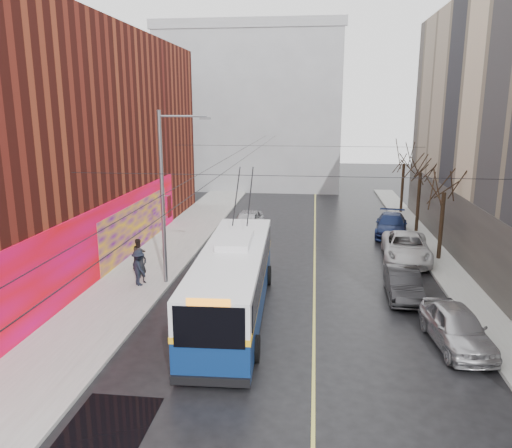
{
  "coord_description": "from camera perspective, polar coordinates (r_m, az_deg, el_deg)",
  "views": [
    {
      "loc": [
        1.33,
        -14.22,
        9.13
      ],
      "look_at": [
        -1.62,
        10.94,
        3.18
      ],
      "focal_mm": 35.0,
      "sensor_mm": 36.0,
      "label": 1
    }
  ],
  "objects": [
    {
      "name": "building_left",
      "position": [
        33.17,
        -25.08,
        8.3
      ],
      "size": [
        12.11,
        36.0,
        14.0
      ],
      "color": "#4F160F",
      "rests_on": "ground"
    },
    {
      "name": "tree_near",
      "position": [
        31.45,
        20.81,
        4.77
      ],
      "size": [
        3.2,
        3.2,
        6.4
      ],
      "color": "black",
      "rests_on": "ground"
    },
    {
      "name": "lane_line",
      "position": [
        29.66,
        6.71,
        -4.8
      ],
      "size": [
        0.12,
        50.0,
        0.01
      ],
      "primitive_type": "cube",
      "color": "#BFB74C",
      "rests_on": "ground"
    },
    {
      "name": "parked_car_c",
      "position": [
        31.67,
        16.77,
        -2.57
      ],
      "size": [
        3.24,
        6.11,
        1.64
      ],
      "primitive_type": "imported",
      "rotation": [
        0.0,
        0.0,
        -0.09
      ],
      "color": "silver",
      "rests_on": "ground"
    },
    {
      "name": "sidewalk_left",
      "position": [
        29.27,
        -12.31,
        -5.12
      ],
      "size": [
        4.0,
        60.0,
        0.15
      ],
      "primitive_type": "cube",
      "color": "gray",
      "rests_on": "ground"
    },
    {
      "name": "pigeons_flying",
      "position": [
        23.82,
        -4.67,
        9.14
      ],
      "size": [
        4.65,
        1.98,
        1.08
      ],
      "color": "slate"
    },
    {
      "name": "parked_car_b",
      "position": [
        25.57,
        16.47,
        -6.57
      ],
      "size": [
        1.67,
        4.38,
        1.43
      ],
      "primitive_type": "imported",
      "rotation": [
        0.0,
        0.0,
        -0.04
      ],
      "color": "black",
      "rests_on": "ground"
    },
    {
      "name": "pedestrian_c",
      "position": [
        26.42,
        -13.26,
        -4.89
      ],
      "size": [
        1.34,
        1.34,
        1.86
      ],
      "primitive_type": "imported",
      "rotation": [
        0.0,
        0.0,
        2.35
      ],
      "color": "black",
      "rests_on": "sidewalk_left"
    },
    {
      "name": "puddle",
      "position": [
        16.35,
        -16.6,
        -21.34
      ],
      "size": [
        2.43,
        3.26,
        0.01
      ],
      "primitive_type": "cube",
      "color": "black",
      "rests_on": "ground"
    },
    {
      "name": "pedestrian_b",
      "position": [
        29.07,
        -13.21,
        -3.33
      ],
      "size": [
        1.03,
        1.08,
        1.75
      ],
      "primitive_type": "imported",
      "rotation": [
        0.0,
        0.0,
        0.97
      ],
      "color": "black",
      "rests_on": "sidewalk_left"
    },
    {
      "name": "parked_car_a",
      "position": [
        21.29,
        21.94,
        -10.87
      ],
      "size": [
        2.34,
        4.8,
        1.58
      ],
      "primitive_type": "imported",
      "rotation": [
        0.0,
        0.0,
        0.11
      ],
      "color": "#AEADB2",
      "rests_on": "ground"
    },
    {
      "name": "streetlight_pole",
      "position": [
        25.7,
        -10.32,
        3.41
      ],
      "size": [
        2.65,
        0.6,
        9.0
      ],
      "color": "slate",
      "rests_on": "ground"
    },
    {
      "name": "building_far",
      "position": [
        59.66,
        -0.38,
        13.11
      ],
      "size": [
        20.5,
        12.1,
        18.0
      ],
      "color": "gray",
      "rests_on": "ground"
    },
    {
      "name": "trolleybus",
      "position": [
        22.22,
        -2.65,
        -6.45
      ],
      "size": [
        3.3,
        12.67,
        5.96
      ],
      "rotation": [
        0.0,
        0.0,
        0.04
      ],
      "color": "navy",
      "rests_on": "ground"
    },
    {
      "name": "following_car",
      "position": [
        37.12,
        -1.01,
        0.27
      ],
      "size": [
        2.37,
        4.93,
        1.63
      ],
      "primitive_type": "imported",
      "rotation": [
        0.0,
        0.0,
        -0.1
      ],
      "color": "#ADAEB2",
      "rests_on": "ground"
    },
    {
      "name": "tree_mid",
      "position": [
        38.2,
        18.37,
        6.73
      ],
      "size": [
        3.2,
        3.2,
        6.68
      ],
      "color": "black",
      "rests_on": "ground"
    },
    {
      "name": "tree_far",
      "position": [
        45.05,
        16.61,
        7.6
      ],
      "size": [
        3.2,
        3.2,
        6.57
      ],
      "color": "black",
      "rests_on": "ground"
    },
    {
      "name": "pedestrian_a",
      "position": [
        26.6,
        -12.97,
        -4.68
      ],
      "size": [
        0.7,
        0.83,
        1.92
      ],
      "primitive_type": "imported",
      "rotation": [
        0.0,
        0.0,
        1.16
      ],
      "color": "black",
      "rests_on": "sidewalk_left"
    },
    {
      "name": "parked_car_d",
      "position": [
        37.54,
        15.2,
        -0.11
      ],
      "size": [
        3.0,
        5.64,
        1.56
      ],
      "primitive_type": "imported",
      "rotation": [
        0.0,
        0.0,
        -0.16
      ],
      "color": "#16234F",
      "rests_on": "ground"
    },
    {
      "name": "catenary_wires",
      "position": [
        29.39,
        -0.92,
        7.59
      ],
      "size": [
        18.0,
        60.0,
        0.22
      ],
      "color": "black"
    },
    {
      "name": "sidewalk_right",
      "position": [
        28.78,
        21.89,
        -6.12
      ],
      "size": [
        2.0,
        60.0,
        0.15
      ],
      "primitive_type": "cube",
      "color": "gray",
      "rests_on": "ground"
    },
    {
      "name": "ground",
      "position": [
        16.95,
        1.19,
        -19.38
      ],
      "size": [
        140.0,
        140.0,
        0.0
      ],
      "primitive_type": "plane",
      "color": "black",
      "rests_on": "ground"
    }
  ]
}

